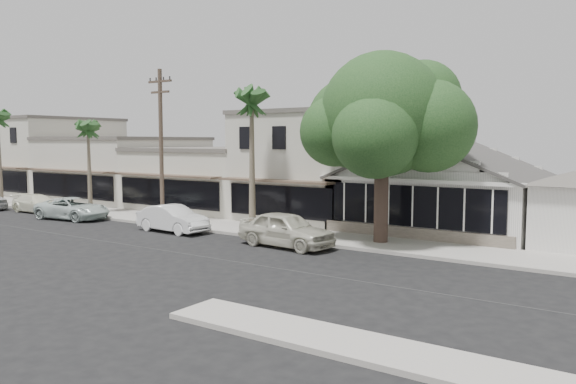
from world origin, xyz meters
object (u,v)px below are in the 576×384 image
Objects in this scene: utility_pole at (161,143)px; shade_tree at (383,119)px; car_0 at (286,229)px; car_3 at (37,204)px; car_1 at (173,219)px; car_2 at (73,208)px.

utility_pole is 0.99× the size of shade_tree.
utility_pole reaches higher than car_0.
shade_tree reaches higher than car_3.
car_1 is (-7.53, 0.08, -0.10)m from car_0.
car_3 is at bearing -174.18° from shade_tree.
car_3 is (-21.34, 0.72, -0.21)m from car_0.
car_0 is at bearing -87.75° from car_1.
car_0 is (9.67, -1.36, -3.97)m from utility_pole.
shade_tree is (3.33, 3.24, 5.14)m from car_0.
shade_tree is (24.67, 2.51, 5.35)m from car_3.
car_2 is (-6.67, -1.33, -4.10)m from utility_pole.
shade_tree reaches higher than car_2.
car_3 is at bearing -176.89° from utility_pole.
utility_pole is 4.76m from car_1.
car_0 is 0.53× the size of shade_tree.
car_0 is at bearing -135.85° from shade_tree.
car_0 is 16.34m from car_2.
car_2 is (-8.81, -0.05, -0.04)m from car_1.
utility_pole is 2.12× the size of car_3.
car_0 is at bearing -97.09° from car_2.
car_2 is at bearing -99.31° from car_3.
car_0 is 7.53m from car_1.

